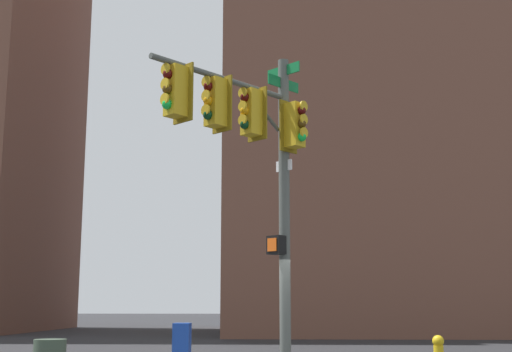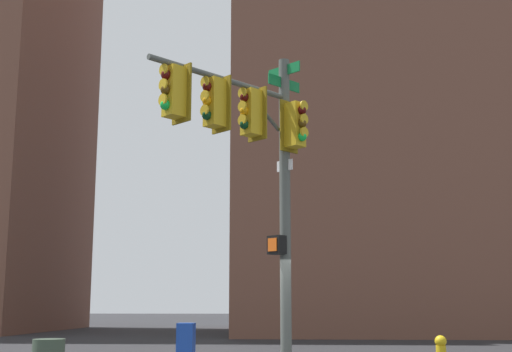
# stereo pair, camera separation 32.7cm
# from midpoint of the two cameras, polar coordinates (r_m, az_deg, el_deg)

# --- Properties ---
(signal_pole_assembly) EXTENTS (3.07, 3.25, 7.04)m
(signal_pole_assembly) POSITION_cam_midpoint_polar(r_m,az_deg,el_deg) (14.67, 0.54, 2.33)
(signal_pole_assembly) COLOR #4C514C
(signal_pole_assembly) RESTS_ON ground_plane
(newspaper_box) EXTENTS (0.44, 0.56, 1.05)m
(newspaper_box) POSITION_cam_midpoint_polar(r_m,az_deg,el_deg) (19.13, -5.31, -13.56)
(newspaper_box) COLOR #193FA5
(newspaper_box) RESTS_ON ground_plane
(building_brick_nearside) EXTENTS (23.50, 18.81, 38.19)m
(building_brick_nearside) POSITION_cam_midpoint_polar(r_m,az_deg,el_deg) (45.42, 14.74, 12.56)
(building_brick_nearside) COLOR brown
(building_brick_nearside) RESTS_ON ground_plane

